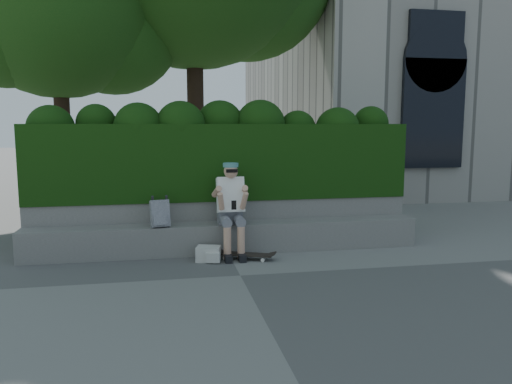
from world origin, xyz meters
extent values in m
plane|color=slate|center=(0.00, 0.00, 0.00)|extent=(80.00, 80.00, 0.00)
cube|color=gray|center=(0.00, 1.25, 0.23)|extent=(6.00, 0.45, 0.45)
cube|color=gray|center=(0.00, 1.73, 0.38)|extent=(6.00, 0.50, 0.75)
cube|color=black|center=(0.00, 1.95, 1.35)|extent=(6.00, 1.00, 1.20)
cylinder|color=black|center=(-0.13, 5.69, 1.82)|extent=(0.39, 0.39, 3.64)
cylinder|color=black|center=(-2.97, 4.98, 1.33)|extent=(0.32, 0.32, 2.66)
cube|color=slate|center=(0.04, 1.20, 0.56)|extent=(0.36, 0.26, 0.22)
cube|color=white|center=(0.04, 1.13, 0.90)|extent=(0.40, 0.32, 0.55)
sphere|color=tan|center=(0.04, 1.06, 1.26)|extent=(0.21, 0.21, 0.21)
cylinder|color=teal|center=(0.04, 1.08, 1.35)|extent=(0.23, 0.23, 0.06)
cube|color=black|center=(0.04, 0.78, 0.80)|extent=(0.07, 0.02, 0.13)
cylinder|color=tan|center=(-0.06, 0.76, 0.24)|extent=(0.11, 0.11, 0.47)
cylinder|color=tan|center=(0.14, 0.76, 0.24)|extent=(0.11, 0.11, 0.47)
cube|color=black|center=(-0.06, 0.70, 0.05)|extent=(0.10, 0.26, 0.10)
cube|color=black|center=(0.14, 0.70, 0.05)|extent=(0.10, 0.26, 0.10)
cube|color=black|center=(0.19, 0.77, 0.07)|extent=(0.81, 0.50, 0.02)
cylinder|color=silver|center=(-0.10, 0.80, 0.03)|extent=(0.06, 0.05, 0.06)
cylinder|color=silver|center=(-0.03, 0.96, 0.03)|extent=(0.06, 0.05, 0.06)
cylinder|color=silver|center=(0.42, 0.58, 0.03)|extent=(0.06, 0.05, 0.06)
cylinder|color=silver|center=(0.48, 0.74, 0.03)|extent=(0.06, 0.05, 0.06)
cube|color=#9D9DA1|center=(-1.00, 1.15, 0.65)|extent=(0.29, 0.19, 0.39)
cube|color=beige|center=(-0.34, 0.77, 0.11)|extent=(0.38, 0.32, 0.21)
camera|label=1|loc=(-0.99, -6.17, 1.93)|focal=35.00mm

